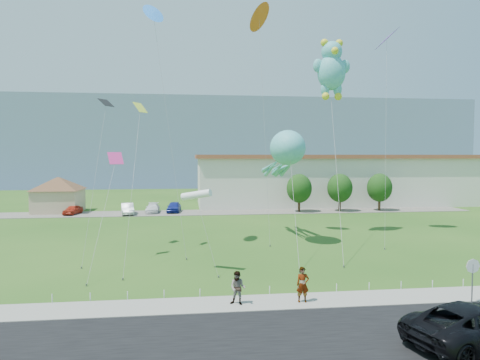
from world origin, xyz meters
name	(u,v)px	position (x,y,z in m)	size (l,w,h in m)	color
ground	(282,287)	(0.00, 0.00, 0.00)	(160.00, 160.00, 0.00)	#224B15
road	(323,344)	(0.00, -8.00, 0.03)	(80.00, 8.00, 0.06)	black
sidewalk	(293,302)	(0.00, -2.75, 0.05)	(80.00, 2.50, 0.10)	gray
parking_strip	(229,212)	(0.00, 35.00, 0.03)	(70.00, 6.00, 0.06)	#59544C
hill_ridge	(205,143)	(0.00, 120.00, 12.50)	(160.00, 50.00, 25.00)	slate
pavilion	(58,191)	(-24.00, 38.00, 3.02)	(9.20, 9.20, 5.00)	tan
warehouse	(376,179)	(26.00, 44.00, 4.12)	(61.00, 15.00, 8.20)	beige
stop_sign	(473,270)	(9.50, -4.21, 1.87)	(0.80, 0.07, 2.50)	slate
rope_fence	(287,290)	(0.00, -1.30, 0.25)	(26.05, 0.05, 0.50)	white
tree_near	(299,188)	(10.00, 34.00, 3.39)	(3.60, 3.60, 5.47)	#3F2B19
tree_mid	(340,188)	(16.00, 34.00, 3.39)	(3.60, 3.60, 5.47)	#3F2B19
tree_far	(380,188)	(22.00, 34.00, 3.39)	(3.60, 3.60, 5.47)	#3F2B19
suv	(474,324)	(6.26, -8.89, 0.92)	(2.86, 6.21, 1.73)	black
pedestrian_left	(303,285)	(0.48, -3.01, 1.06)	(0.70, 0.46, 1.91)	gray
pedestrian_right	(238,288)	(-3.04, -2.97, 0.99)	(0.87, 0.67, 1.78)	gray
parked_car_red	(73,210)	(-21.31, 34.98, 0.68)	(1.47, 3.65, 1.24)	#B52916
parked_car_silver	(127,209)	(-13.94, 34.29, 0.81)	(1.58, 4.53, 1.49)	silver
parked_car_white	(153,208)	(-10.68, 35.78, 0.68)	(1.75, 4.30, 1.25)	white
parked_car_blue	(174,207)	(-7.71, 35.71, 0.79)	(1.73, 4.31, 1.47)	navy
octopus_kite	(285,155)	(3.22, 13.49, 8.09)	(3.14, 16.06, 10.31)	teal
teddy_bear_kite	(332,68)	(8.56, 16.39, 16.71)	(5.08, 13.69, 19.54)	teal
small_kite_black	(103,120)	(-12.62, 11.78, 10.99)	(1.35, 7.42, 12.95)	black
small_kite_purple	(387,43)	(14.24, 16.36, 19.30)	(4.29, 8.06, 20.52)	#8237DE
small_kite_orange	(259,23)	(1.28, 16.27, 20.79)	(1.80, 5.57, 22.07)	orange
small_kite_yellow	(138,125)	(-9.61, 10.43, 10.52)	(1.29, 9.61, 12.46)	#DAEE38
small_kite_pink	(113,169)	(-11.29, 8.16, 7.00)	(1.35, 8.02, 8.25)	#E9338B
small_kite_white	(196,195)	(-5.08, 3.94, 5.32)	(1.69, 2.68, 5.79)	white
small_kite_blue	(154,19)	(-8.38, 11.88, 19.44)	(3.60, 5.13, 20.65)	#2A80F0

